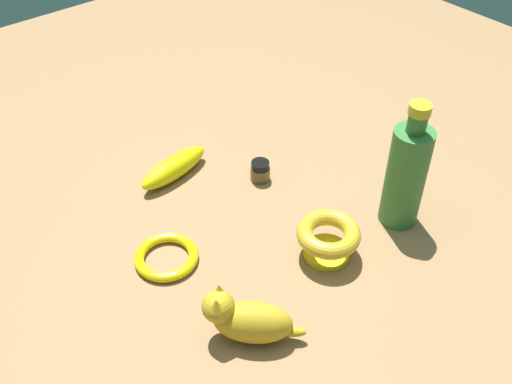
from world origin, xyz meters
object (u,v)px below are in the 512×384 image
Objects in this scene: nail_polish_jar at (260,171)px; cat_figurine at (246,319)px; bottle_tall at (406,174)px; bowl at (328,237)px; bangle at (166,256)px; banana at (174,167)px.

cat_figurine reaches higher than nail_polish_jar.
bottle_tall reaches higher than bowl.
cat_figurine reaches higher than bowl.
bottle_tall is at bearing -153.93° from nail_polish_jar.
bowl is 0.99× the size of bangle.
nail_polish_jar is at bearing -43.24° from cat_figurine.
bangle is (0.16, 0.21, -0.03)m from bowl.
banana is (0.33, 0.08, -0.02)m from bowl.
nail_polish_jar is (0.24, 0.12, -0.08)m from bottle_tall.
bottle_tall is 0.41m from bangle.
banana is (0.37, -0.12, -0.02)m from cat_figurine.
bowl reaches higher than nail_polish_jar.
banana is at bearing 13.47° from bowl.
bowl is 0.26m from bangle.
bangle is 0.87× the size of cat_figurine.
nail_polish_jar is at bearing -76.35° from bangle.
bottle_tall is 2.26× the size of bowl.
bangle is 0.21m from banana.
banana is (0.34, 0.23, -0.08)m from bottle_tall.
cat_figurine reaches higher than bangle.
bottle_tall reaches higher than nail_polish_jar.
bottle_tall is 5.97× the size of nail_polish_jar.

